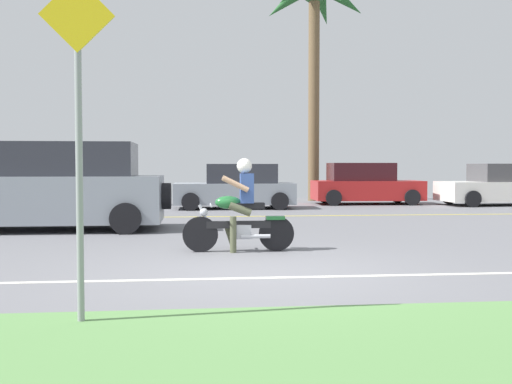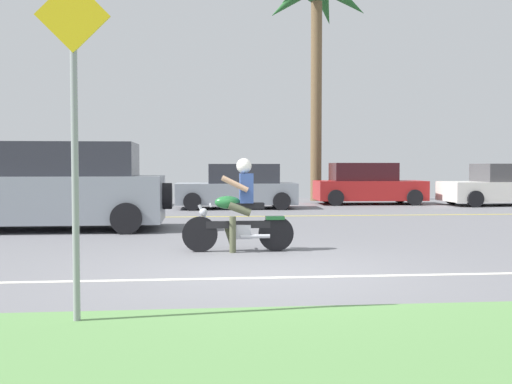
# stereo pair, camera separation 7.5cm
# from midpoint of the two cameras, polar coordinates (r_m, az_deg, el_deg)

# --- Properties ---
(ground) EXTENTS (56.00, 30.00, 0.04)m
(ground) POSITION_cam_midpoint_polar(r_m,az_deg,el_deg) (10.86, -1.02, -4.93)
(ground) COLOR slate
(grass_median) EXTENTS (56.00, 3.80, 0.06)m
(grass_median) POSITION_cam_midpoint_polar(r_m,az_deg,el_deg) (3.98, 7.60, -17.39)
(grass_median) COLOR #5B8C4C
(grass_median) RESTS_ON ground
(lane_line_near) EXTENTS (50.40, 0.12, 0.01)m
(lane_line_near) POSITION_cam_midpoint_polar(r_m,az_deg,el_deg) (7.48, 1.11, -8.12)
(lane_line_near) COLOR silver
(lane_line_near) RESTS_ON ground
(lane_line_far) EXTENTS (50.40, 0.12, 0.01)m
(lane_line_far) POSITION_cam_midpoint_polar(r_m,az_deg,el_deg) (16.44, -2.59, -2.33)
(lane_line_far) COLOR yellow
(lane_line_far) RESTS_ON ground
(motorcyclist) EXTENTS (1.80, 0.59, 1.51)m
(motorcyclist) POSITION_cam_midpoint_polar(r_m,az_deg,el_deg) (9.70, -1.39, -1.92)
(motorcyclist) COLOR black
(motorcyclist) RESTS_ON ground
(suv_nearby) EXTENTS (5.04, 2.16, 1.88)m
(suv_nearby) POSITION_cam_midpoint_polar(r_m,az_deg,el_deg) (13.68, -18.66, 0.41)
(suv_nearby) COLOR #8C939E
(suv_nearby) RESTS_ON ground
(parked_car_1) EXTENTS (4.15, 2.03, 1.51)m
(parked_car_1) POSITION_cam_midpoint_polar(r_m,az_deg,el_deg) (21.28, -15.83, 0.57)
(parked_car_1) COLOR #232328
(parked_car_1) RESTS_ON ground
(parked_car_2) EXTENTS (3.89, 1.90, 1.45)m
(parked_car_2) POSITION_cam_midpoint_polar(r_m,az_deg,el_deg) (19.55, -1.61, 0.42)
(parked_car_2) COLOR #8C939E
(parked_car_2) RESTS_ON ground
(parked_car_3) EXTENTS (3.93, 2.04, 1.49)m
(parked_car_3) POSITION_cam_midpoint_polar(r_m,az_deg,el_deg) (22.15, 10.59, 0.67)
(parked_car_3) COLOR #AD1E1E
(parked_car_3) RESTS_ON ground
(parked_car_4) EXTENTS (4.50, 2.02, 1.46)m
(parked_car_4) POSITION_cam_midpoint_polar(r_m,az_deg,el_deg) (22.95, 22.93, 0.55)
(parked_car_4) COLOR white
(parked_car_4) RESTS_ON ground
(palm_tree_0) EXTENTS (4.33, 4.35, 9.16)m
(palm_tree_0) POSITION_cam_midpoint_polar(r_m,az_deg,el_deg) (24.87, 5.91, 16.88)
(palm_tree_0) COLOR brown
(palm_tree_0) RESTS_ON ground
(street_sign) EXTENTS (0.62, 0.06, 2.95)m
(street_sign) POSITION_cam_midpoint_polar(r_m,az_deg,el_deg) (5.31, -16.46, 6.65)
(street_sign) COLOR gray
(street_sign) RESTS_ON ground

